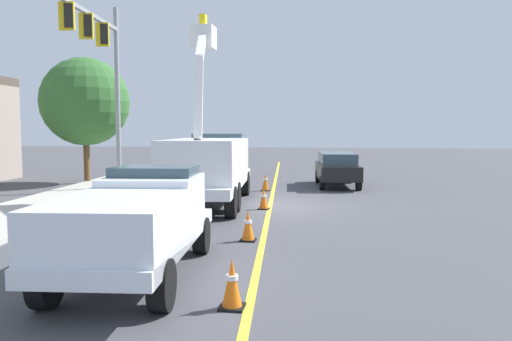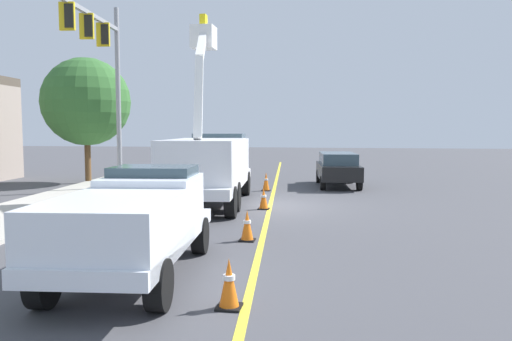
# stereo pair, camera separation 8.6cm
# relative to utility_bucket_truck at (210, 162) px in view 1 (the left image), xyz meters

# --- Properties ---
(ground) EXTENTS (120.00, 120.00, 0.00)m
(ground) POSITION_rel_utility_bucket_truck_xyz_m (-0.16, -2.34, -1.62)
(ground) COLOR #47474C
(sidewalk_far_side) EXTENTS (60.06, 9.46, 0.12)m
(sidewalk_far_side) POSITION_rel_utility_bucket_truck_xyz_m (-0.97, 5.88, -1.56)
(sidewalk_far_side) COLOR #B2ADA3
(sidewalk_far_side) RESTS_ON ground
(lane_centre_stripe) EXTENTS (49.78, 5.06, 0.01)m
(lane_centre_stripe) POSITION_rel_utility_bucket_truck_xyz_m (-0.16, -2.34, -1.62)
(lane_centre_stripe) COLOR yellow
(lane_centre_stripe) RESTS_ON ground
(utility_bucket_truck) EXTENTS (8.41, 3.29, 7.44)m
(utility_bucket_truck) POSITION_rel_utility_bucket_truck_xyz_m (0.00, 0.00, 0.00)
(utility_bucket_truck) COLOR white
(utility_bucket_truck) RESTS_ON ground
(service_pickup_truck) EXTENTS (5.78, 2.64, 2.06)m
(service_pickup_truck) POSITION_rel_utility_bucket_truck_xyz_m (-9.44, -0.94, -0.50)
(service_pickup_truck) COLOR white
(service_pickup_truck) RESTS_ON ground
(passing_minivan) EXTENTS (4.96, 2.36, 1.69)m
(passing_minivan) POSITION_rel_utility_bucket_truck_xyz_m (6.88, -4.83, -0.65)
(passing_minivan) COLOR black
(passing_minivan) RESTS_ON ground
(traffic_cone_leading) EXTENTS (0.40, 0.40, 0.82)m
(traffic_cone_leading) POSITION_rel_utility_bucket_truck_xyz_m (-10.85, -3.13, -1.22)
(traffic_cone_leading) COLOR black
(traffic_cone_leading) RESTS_ON ground
(traffic_cone_mid_front) EXTENTS (0.40, 0.40, 0.80)m
(traffic_cone_mid_front) POSITION_rel_utility_bucket_truck_xyz_m (-6.03, -2.54, -1.22)
(traffic_cone_mid_front) COLOR black
(traffic_cone_mid_front) RESTS_ON ground
(traffic_cone_mid_rear) EXTENTS (0.40, 0.40, 0.77)m
(traffic_cone_mid_rear) POSITION_rel_utility_bucket_truck_xyz_m (-0.92, -2.21, -1.24)
(traffic_cone_mid_rear) COLOR black
(traffic_cone_mid_rear) RESTS_ON ground
(traffic_cone_trailing) EXTENTS (0.40, 0.40, 0.87)m
(traffic_cone_trailing) POSITION_rel_utility_bucket_truck_xyz_m (4.44, -1.53, -1.19)
(traffic_cone_trailing) COLOR black
(traffic_cone_trailing) RESTS_ON ground
(traffic_signal_mast) EXTENTS (6.19, 0.91, 8.45)m
(traffic_signal_mast) POSITION_rel_utility_bucket_truck_xyz_m (1.72, 5.13, 4.20)
(traffic_signal_mast) COLOR gray
(traffic_signal_mast) RESTS_ON ground
(street_tree_right) EXTENTS (4.64, 4.64, 6.65)m
(street_tree_right) POSITION_rel_utility_bucket_truck_xyz_m (6.27, 8.37, 2.70)
(street_tree_right) COLOR brown
(street_tree_right) RESTS_ON ground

